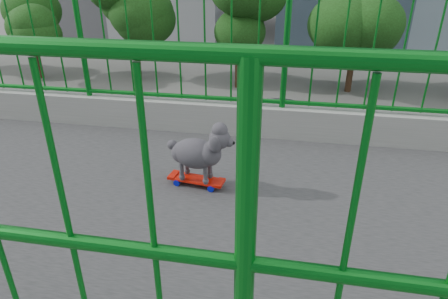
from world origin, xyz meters
name	(u,v)px	position (x,y,z in m)	size (l,w,h in m)	color
road	(284,175)	(-13.00, 0.00, 0.01)	(18.00, 90.00, 0.02)	black
railing	(271,191)	(0.00, 0.00, 7.21)	(3.00, 24.00, 1.42)	gray
street_trees	(313,23)	(-26.03, 1.06, 4.72)	(5.30, 60.40, 7.26)	black
skateboard	(196,180)	(-0.32, -0.59, 7.04)	(0.19, 0.45, 0.06)	red
poodle	(199,151)	(-0.32, -0.56, 7.30)	(0.27, 0.53, 0.44)	#2A272C
car_1	(73,191)	(-9.20, -7.87, 0.67)	(1.41, 4.04, 1.33)	#99999E
car_3	(178,130)	(-15.60, -5.60, 0.66)	(1.84, 4.53, 1.31)	black
car_4	(286,113)	(-18.80, -0.16, 0.80)	(1.90, 4.71, 1.61)	#99999E
car_5	(331,283)	(-6.00, 1.50, 0.77)	(1.62, 4.65, 1.53)	black
car_6	(92,190)	(-9.20, -7.07, 0.76)	(2.52, 5.46, 1.52)	#99999E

